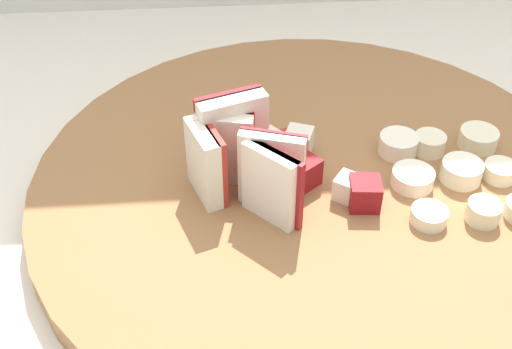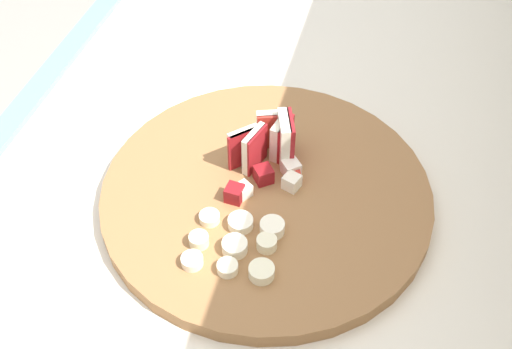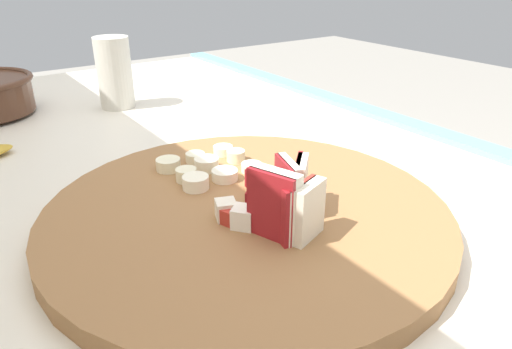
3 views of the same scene
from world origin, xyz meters
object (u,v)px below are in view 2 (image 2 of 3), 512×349
cutting_board (266,194)px  apple_dice_pile (268,181)px  banana_slice_rows (239,244)px  apple_wedge_fan (271,140)px

cutting_board → apple_dice_pile: 0.02m
apple_dice_pile → banana_slice_rows: apple_dice_pile is taller
cutting_board → banana_slice_rows: (0.10, -0.01, 0.02)m
apple_dice_pile → banana_slice_rows: (0.10, -0.01, -0.00)m
apple_wedge_fan → apple_dice_pile: size_ratio=0.97×
apple_wedge_fan → banana_slice_rows: bearing=-0.0°
banana_slice_rows → cutting_board: bearing=175.1°
apple_dice_pile → banana_slice_rows: 0.10m
cutting_board → apple_dice_pile: size_ratio=4.75×
banana_slice_rows → apple_dice_pile: bearing=174.6°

